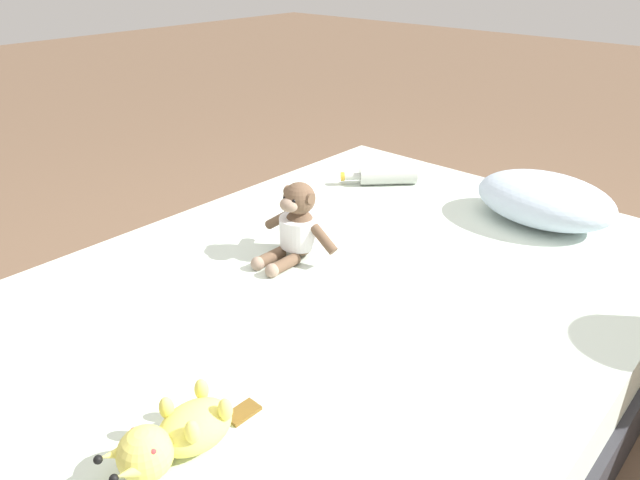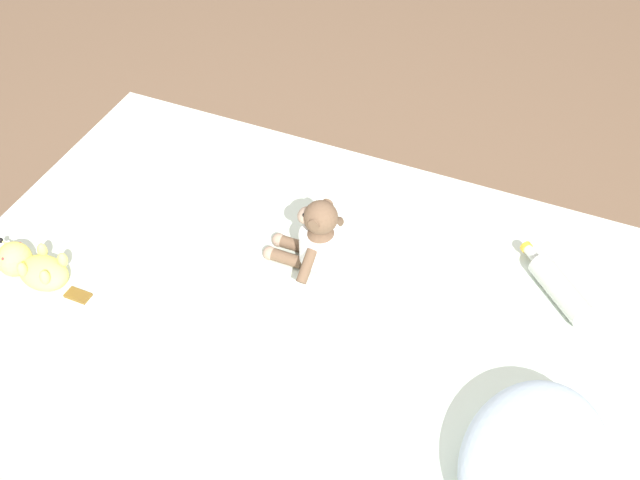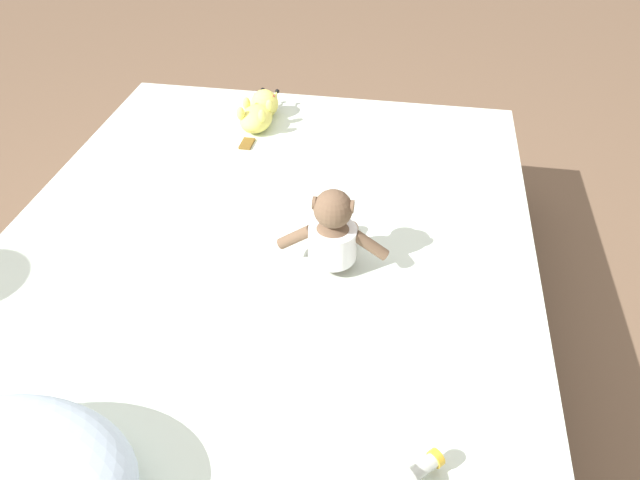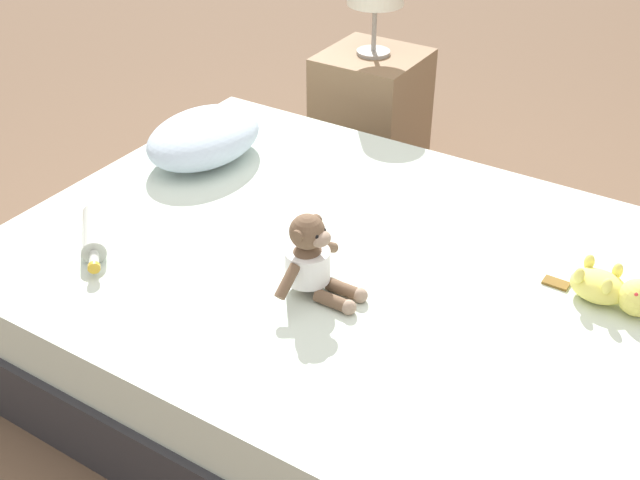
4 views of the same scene
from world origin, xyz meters
name	(u,v)px [view 1 (image 1 of 4)]	position (x,y,z in m)	size (l,w,h in m)	color
ground_plane	(348,387)	(0.00, 0.00, 0.00)	(16.00, 16.00, 0.00)	brown
bed	(349,336)	(0.00, 0.00, 0.20)	(1.50, 2.01, 0.41)	#2D2D33
pillow	(545,200)	(0.25, 0.72, 0.49)	(0.47, 0.34, 0.16)	silver
plush_monkey	(297,227)	(-0.20, -0.01, 0.50)	(0.29, 0.23, 0.24)	brown
plush_yellow_creature	(175,437)	(0.17, -0.72, 0.45)	(0.12, 0.33, 0.10)	#EAE066
glass_bottle	(386,175)	(-0.35, 0.65, 0.44)	(0.25, 0.25, 0.07)	#B7BCB2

